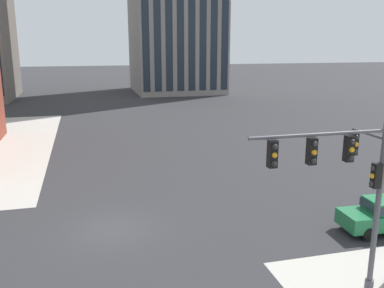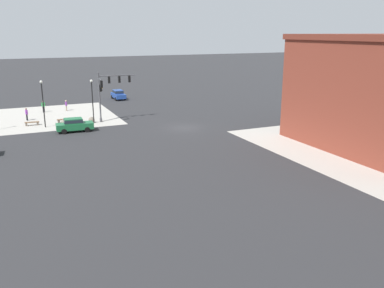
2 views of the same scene
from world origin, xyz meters
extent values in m
plane|color=#2D2D30|center=(0.00, 0.00, 0.00)|extent=(320.00, 320.00, 0.00)
cylinder|color=#4C4C51|center=(8.98, -7.89, 0.25)|extent=(0.32, 0.32, 0.50)
cylinder|color=#4C4C51|center=(8.98, -7.89, 3.35)|extent=(0.20, 0.20, 6.70)
cylinder|color=#4C4C51|center=(6.46, -7.89, 6.20)|extent=(5.04, 0.12, 0.12)
cylinder|color=#4C4C51|center=(8.98, -6.99, 5.90)|extent=(0.11, 1.80, 0.11)
cube|color=black|center=(7.58, -7.89, 5.65)|extent=(0.28, 0.28, 0.90)
sphere|color=#282828|center=(7.58, -8.05, 5.93)|extent=(0.18, 0.18, 0.18)
sphere|color=orange|center=(7.58, -8.05, 5.65)|extent=(0.18, 0.18, 0.18)
sphere|color=#282828|center=(7.58, -8.05, 5.37)|extent=(0.18, 0.18, 0.18)
cube|color=black|center=(6.18, -7.89, 5.65)|extent=(0.28, 0.28, 0.90)
sphere|color=#282828|center=(6.18, -8.05, 5.93)|extent=(0.18, 0.18, 0.18)
sphere|color=orange|center=(6.18, -8.05, 5.65)|extent=(0.18, 0.18, 0.18)
sphere|color=#282828|center=(6.18, -8.05, 5.37)|extent=(0.18, 0.18, 0.18)
cube|color=black|center=(4.78, -7.89, 5.65)|extent=(0.28, 0.28, 0.90)
sphere|color=#282828|center=(4.78, -8.05, 5.93)|extent=(0.18, 0.18, 0.18)
sphere|color=orange|center=(4.78, -8.05, 5.65)|extent=(0.18, 0.18, 0.18)
sphere|color=#282828|center=(4.78, -8.05, 5.37)|extent=(0.18, 0.18, 0.18)
cube|color=black|center=(8.78, -7.89, 4.60)|extent=(0.28, 0.28, 0.90)
sphere|color=#282828|center=(8.62, -7.89, 4.88)|extent=(0.18, 0.18, 0.18)
sphere|color=orange|center=(8.62, -7.89, 4.60)|extent=(0.18, 0.18, 0.18)
sphere|color=#282828|center=(8.62, -7.89, 4.32)|extent=(0.18, 0.18, 0.18)
cube|color=black|center=(8.98, -6.19, 5.35)|extent=(0.28, 0.28, 0.90)
sphere|color=#282828|center=(8.98, -6.35, 5.63)|extent=(0.18, 0.18, 0.18)
sphere|color=orange|center=(8.98, -6.35, 5.35)|extent=(0.18, 0.18, 0.18)
sphere|color=#282828|center=(8.98, -6.35, 5.07)|extent=(0.18, 0.18, 0.18)
cube|color=#1E6B3D|center=(13.10, -3.54, 0.70)|extent=(4.48, 1.97, 0.76)
cylinder|color=black|center=(11.69, -4.31, 0.32)|extent=(0.65, 0.25, 0.64)
cylinder|color=black|center=(11.77, -2.64, 0.32)|extent=(0.65, 0.25, 0.64)
camera|label=1|loc=(-0.94, -19.73, 9.10)|focal=39.00mm
camera|label=2|loc=(20.05, 47.20, 11.88)|focal=38.42mm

